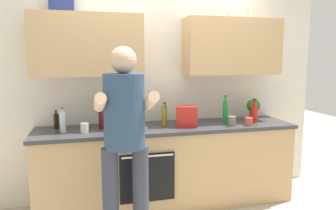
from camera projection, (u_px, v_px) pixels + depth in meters
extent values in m
plane|color=#B2A893|center=(168.00, 203.00, 3.62)|extent=(12.00, 12.00, 0.00)
cube|color=silver|center=(160.00, 91.00, 3.79)|extent=(4.00, 0.06, 2.50)
cube|color=tan|center=(88.00, 45.00, 3.33)|extent=(1.15, 0.32, 0.65)
cube|color=tan|center=(232.00, 47.00, 3.74)|extent=(1.15, 0.32, 0.65)
cylinder|color=silver|center=(241.00, 14.00, 3.71)|extent=(0.25, 0.25, 0.10)
cube|color=navy|center=(62.00, 2.00, 3.21)|extent=(0.24, 0.20, 0.20)
cube|color=tan|center=(168.00, 167.00, 3.56)|extent=(2.80, 0.60, 0.86)
cube|color=#38383D|center=(168.00, 128.00, 3.50)|extent=(2.84, 0.64, 0.04)
cube|color=black|center=(148.00, 178.00, 3.19)|extent=(0.56, 0.02, 0.50)
cylinder|color=silver|center=(148.00, 156.00, 3.13)|extent=(0.52, 0.02, 0.02)
cylinder|color=#383D4C|center=(111.00, 199.00, 2.71)|extent=(0.14, 0.14, 0.89)
cylinder|color=#383D4C|center=(141.00, 196.00, 2.77)|extent=(0.14, 0.14, 0.89)
cylinder|color=navy|center=(124.00, 111.00, 2.63)|extent=(0.34, 0.34, 0.62)
sphere|color=#D8AD8C|center=(123.00, 60.00, 2.57)|extent=(0.22, 0.22, 0.22)
cylinder|color=#D8AD8C|center=(100.00, 103.00, 2.45)|extent=(0.09, 0.31, 0.19)
cylinder|color=#D8AD8C|center=(151.00, 101.00, 2.55)|extent=(0.09, 0.31, 0.19)
cylinder|color=#471419|center=(102.00, 116.00, 3.35)|extent=(0.06, 0.06, 0.27)
cylinder|color=#471419|center=(101.00, 101.00, 3.33)|extent=(0.03, 0.03, 0.05)
cylinder|color=black|center=(101.00, 98.00, 3.32)|extent=(0.04, 0.04, 0.02)
cylinder|color=red|center=(254.00, 114.00, 3.67)|extent=(0.07, 0.07, 0.20)
cylinder|color=red|center=(255.00, 103.00, 3.65)|extent=(0.03, 0.03, 0.06)
cylinder|color=black|center=(255.00, 99.00, 3.64)|extent=(0.04, 0.04, 0.02)
cylinder|color=brown|center=(135.00, 116.00, 3.35)|extent=(0.06, 0.06, 0.27)
cylinder|color=brown|center=(135.00, 101.00, 3.33)|extent=(0.03, 0.03, 0.03)
cylinder|color=black|center=(135.00, 99.00, 3.33)|extent=(0.04, 0.04, 0.02)
cylinder|color=black|center=(56.00, 121.00, 3.35)|extent=(0.05, 0.05, 0.16)
cylinder|color=black|center=(56.00, 112.00, 3.34)|extent=(0.02, 0.02, 0.03)
cylinder|color=black|center=(56.00, 110.00, 3.33)|extent=(0.02, 0.02, 0.01)
cylinder|color=olive|center=(164.00, 117.00, 3.48)|extent=(0.05, 0.05, 0.19)
cylinder|color=olive|center=(164.00, 106.00, 3.47)|extent=(0.02, 0.02, 0.06)
cylinder|color=black|center=(164.00, 103.00, 3.46)|extent=(0.03, 0.03, 0.01)
cylinder|color=#198C33|center=(225.00, 112.00, 3.67)|extent=(0.06, 0.06, 0.25)
cylinder|color=#198C33|center=(226.00, 99.00, 3.65)|extent=(0.02, 0.02, 0.06)
cylinder|color=black|center=(226.00, 96.00, 3.65)|extent=(0.03, 0.03, 0.01)
cylinder|color=#8C4C14|center=(165.00, 115.00, 3.63)|extent=(0.05, 0.05, 0.20)
cylinder|color=#8C4C14|center=(165.00, 105.00, 3.61)|extent=(0.03, 0.03, 0.03)
cylinder|color=black|center=(165.00, 103.00, 3.61)|extent=(0.03, 0.03, 0.01)
cylinder|color=silver|center=(63.00, 122.00, 3.18)|extent=(0.06, 0.06, 0.21)
cylinder|color=silver|center=(62.00, 110.00, 3.16)|extent=(0.02, 0.02, 0.03)
cylinder|color=black|center=(62.00, 108.00, 3.16)|extent=(0.02, 0.02, 0.01)
cylinder|color=#BF4C47|center=(249.00, 121.00, 3.54)|extent=(0.09, 0.09, 0.09)
cylinder|color=slate|center=(232.00, 121.00, 3.51)|extent=(0.09, 0.09, 0.10)
cylinder|color=white|center=(85.00, 128.00, 3.18)|extent=(0.08, 0.08, 0.10)
cube|color=brown|center=(114.00, 116.00, 3.45)|extent=(0.10, 0.14, 0.24)
cylinder|color=black|center=(112.00, 102.00, 3.40)|extent=(0.02, 0.02, 0.06)
cylinder|color=black|center=(115.00, 102.00, 3.45)|extent=(0.02, 0.02, 0.06)
cylinder|color=#9E6647|center=(253.00, 115.00, 3.87)|extent=(0.10, 0.10, 0.11)
sphere|color=#2D6B28|center=(253.00, 106.00, 3.85)|extent=(0.16, 0.16, 0.16)
cube|color=red|center=(187.00, 116.00, 3.46)|extent=(0.26, 0.21, 0.23)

